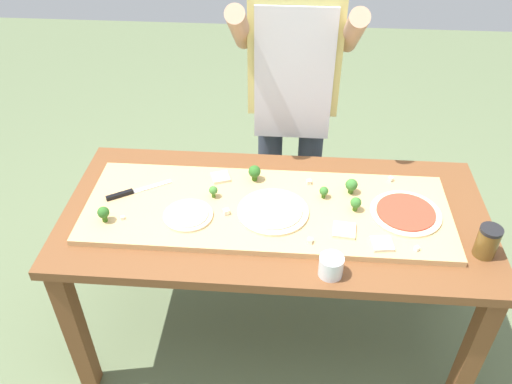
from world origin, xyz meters
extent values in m
plane|color=#60704C|center=(0.00, 0.00, 0.00)|extent=(8.00, 8.00, 0.00)
cube|color=brown|center=(-0.78, -0.33, 0.36)|extent=(0.07, 0.07, 0.72)
cube|color=brown|center=(0.78, -0.33, 0.36)|extent=(0.07, 0.07, 0.72)
cube|color=brown|center=(-0.78, 0.33, 0.36)|extent=(0.07, 0.07, 0.72)
cube|color=brown|center=(0.78, 0.33, 0.36)|extent=(0.07, 0.07, 0.72)
cube|color=brown|center=(0.00, 0.00, 0.74)|extent=(1.67, 0.79, 0.04)
cube|color=tan|center=(-0.03, -0.01, 0.77)|extent=(1.43, 0.50, 0.03)
cube|color=#B7BABF|center=(-0.51, 0.09, 0.78)|extent=(0.15, 0.10, 0.00)
cube|color=black|center=(-0.62, 0.01, 0.79)|extent=(0.10, 0.07, 0.02)
cylinder|color=beige|center=(-0.33, -0.09, 0.79)|extent=(0.19, 0.19, 0.01)
cylinder|color=silver|center=(-0.33, -0.09, 0.79)|extent=(0.16, 0.16, 0.01)
cylinder|color=beige|center=(0.50, -0.01, 0.79)|extent=(0.27, 0.27, 0.01)
cylinder|color=#BC3D28|center=(0.50, -0.01, 0.79)|extent=(0.22, 0.22, 0.01)
cylinder|color=beige|center=(-0.01, -0.04, 0.79)|extent=(0.28, 0.28, 0.01)
cylinder|color=beige|center=(-0.01, -0.04, 0.79)|extent=(0.23, 0.23, 0.01)
cube|color=beige|center=(0.39, -0.19, 0.79)|extent=(0.08, 0.08, 0.01)
cube|color=beige|center=(0.26, -0.13, 0.79)|extent=(0.09, 0.09, 0.01)
cube|color=beige|center=(-0.24, 0.16, 0.79)|extent=(0.09, 0.09, 0.01)
cylinder|color=#487A23|center=(-0.25, 0.04, 0.79)|extent=(0.02, 0.02, 0.02)
sphere|color=#427F33|center=(-0.25, 0.04, 0.81)|extent=(0.03, 0.03, 0.03)
cylinder|color=#366618|center=(-0.09, 0.17, 0.79)|extent=(0.02, 0.02, 0.03)
sphere|color=#2D6623|center=(-0.09, 0.17, 0.82)|extent=(0.05, 0.05, 0.05)
cylinder|color=#3F7220|center=(0.31, 0.00, 0.79)|extent=(0.02, 0.02, 0.02)
sphere|color=#38752D|center=(0.31, 0.00, 0.82)|extent=(0.04, 0.04, 0.04)
cylinder|color=#366618|center=(-0.64, -0.14, 0.79)|extent=(0.02, 0.02, 0.03)
sphere|color=#2D6623|center=(-0.64, -0.14, 0.82)|extent=(0.04, 0.04, 0.04)
cylinder|color=#3F7220|center=(0.30, 0.11, 0.79)|extent=(0.02, 0.02, 0.02)
sphere|color=#38752D|center=(0.30, 0.11, 0.82)|extent=(0.05, 0.05, 0.05)
cylinder|color=#3F7220|center=(0.19, 0.07, 0.79)|extent=(0.02, 0.02, 0.02)
sphere|color=#38752D|center=(0.19, 0.07, 0.81)|extent=(0.04, 0.04, 0.04)
cube|color=white|center=(-0.58, -0.12, 0.79)|extent=(0.02, 0.02, 0.01)
cube|color=white|center=(0.13, -0.20, 0.79)|extent=(0.02, 0.02, 0.02)
cube|color=silver|center=(0.13, 0.16, 0.79)|extent=(0.02, 0.02, 0.02)
cube|color=white|center=(-0.19, -0.06, 0.79)|extent=(0.03, 0.03, 0.02)
cube|color=white|center=(0.51, -0.21, 0.79)|extent=(0.02, 0.02, 0.02)
cube|color=silver|center=(0.47, 0.20, 0.79)|extent=(0.02, 0.02, 0.02)
cylinder|color=white|center=(0.20, -0.32, 0.79)|extent=(0.08, 0.08, 0.08)
cylinder|color=white|center=(0.20, -0.32, 0.78)|extent=(0.07, 0.07, 0.04)
cylinder|color=brown|center=(0.76, -0.18, 0.81)|extent=(0.08, 0.08, 0.11)
cylinder|color=black|center=(0.76, -0.18, 0.87)|extent=(0.08, 0.08, 0.01)
cylinder|color=#333847|center=(-0.05, 0.61, 0.45)|extent=(0.12, 0.12, 0.90)
cylinder|color=#333847|center=(0.15, 0.61, 0.45)|extent=(0.12, 0.12, 0.90)
cube|color=#D1C670|center=(0.05, 0.61, 1.18)|extent=(0.40, 0.20, 0.55)
cube|color=silver|center=(0.05, 0.50, 1.09)|extent=(0.34, 0.01, 0.60)
cylinder|color=tan|center=(-0.18, 0.51, 1.30)|extent=(0.08, 0.39, 0.31)
cylinder|color=tan|center=(0.28, 0.51, 1.30)|extent=(0.08, 0.39, 0.31)
camera|label=1|loc=(0.04, -1.57, 2.09)|focal=36.67mm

